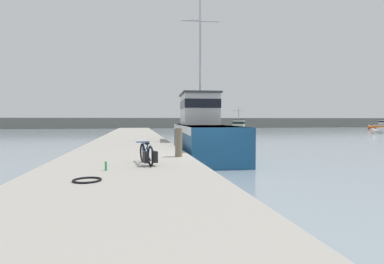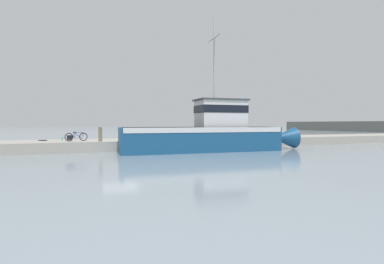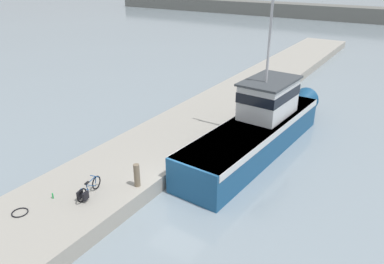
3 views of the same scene
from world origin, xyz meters
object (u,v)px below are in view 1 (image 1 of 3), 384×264
object	(u,v)px
mooring_post	(179,142)
water_bottle_on_curb	(106,166)
fishing_boat_main	(201,131)
boat_red_outer	(239,128)
bicycle_touring	(148,155)

from	to	relation	value
mooring_post	water_bottle_on_curb	xyz separation A→B (m)	(-2.41, -2.70, -0.42)
mooring_post	fishing_boat_main	bearing A→B (deg)	72.09
boat_red_outer	mooring_post	size ratio (longest dim) A/B	4.83
bicycle_touring	water_bottle_on_curb	distance (m)	1.48
boat_red_outer	bicycle_touring	distance (m)	38.88
boat_red_outer	bicycle_touring	xyz separation A→B (m)	(-15.54, -35.63, 0.23)
bicycle_touring	mooring_post	bearing A→B (deg)	44.16
boat_red_outer	fishing_boat_main	bearing A→B (deg)	-86.08
fishing_boat_main	mooring_post	xyz separation A→B (m)	(-2.58, -7.97, -0.13)
fishing_boat_main	mooring_post	distance (m)	8.38
bicycle_touring	mooring_post	size ratio (longest dim) A/B	1.53
boat_red_outer	water_bottle_on_curb	world-z (taller)	boat_red_outer
fishing_boat_main	boat_red_outer	size ratio (longest dim) A/B	2.77
bicycle_touring	mooring_post	world-z (taller)	mooring_post
fishing_boat_main	boat_red_outer	distance (m)	28.37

